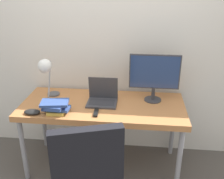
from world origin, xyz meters
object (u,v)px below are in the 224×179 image
Objects in this scene: laptop at (102,98)px; game_controller at (32,112)px; monitor at (154,75)px; book_stack at (56,107)px; desk_lamp at (46,69)px.

laptop reaches higher than game_controller.
game_controller is at bearing -159.61° from monitor.
desk_lamp is at bearing 121.91° from book_stack.
laptop is 0.63m from desk_lamp.
game_controller is at bearing -168.10° from book_stack.
book_stack is 1.79× the size of game_controller.
monitor is 3.27× the size of game_controller.
desk_lamp is 0.41m from book_stack.
monitor is 1.83× the size of book_stack.
monitor is (0.52, 0.11, 0.23)m from laptop.
laptop is 0.66× the size of desk_lamp.
game_controller is (-0.22, -0.05, -0.04)m from book_stack.
laptop is at bearing -167.89° from monitor.
laptop reaches higher than book_stack.
desk_lamp reaches higher than laptop.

